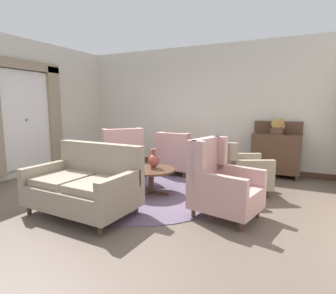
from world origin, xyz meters
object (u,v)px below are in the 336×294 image
at_px(armchair_far_left, 122,158).
at_px(side_table, 219,166).
at_px(armchair_beside_settee, 238,170).
at_px(armchair_back_corner, 221,185).
at_px(armchair_foreground_right, 177,156).
at_px(settee, 85,186).
at_px(gramophone, 280,124).
at_px(porcelain_vase, 154,160).
at_px(sideboard, 276,153).
at_px(coffee_table, 151,173).

bearing_deg(armchair_far_left, side_table, 139.30).
xyz_separation_m(armchair_far_left, armchair_beside_settee, (2.44, 0.09, -0.04)).
height_order(armchair_back_corner, armchair_foreground_right, armchair_back_corner).
bearing_deg(settee, armchair_back_corner, 25.39).
xyz_separation_m(armchair_foreground_right, gramophone, (2.09, 0.59, 0.75)).
height_order(porcelain_vase, gramophone, gramophone).
distance_m(armchair_back_corner, side_table, 1.42).
bearing_deg(armchair_beside_settee, armchair_far_left, 64.05).
distance_m(armchair_far_left, sideboard, 3.34).
bearing_deg(armchair_foreground_right, coffee_table, 97.21).
distance_m(armchair_far_left, side_table, 2.06).
bearing_deg(coffee_table, gramophone, 47.70).
distance_m(porcelain_vase, gramophone, 2.85).
bearing_deg(armchair_beside_settee, gramophone, -49.17).
relative_size(coffee_table, settee, 0.55).
height_order(armchair_back_corner, side_table, armchair_back_corner).
bearing_deg(armchair_back_corner, armchair_far_left, 78.23).
height_order(armchair_back_corner, gramophone, gramophone).
bearing_deg(settee, armchair_beside_settee, 49.60).
distance_m(porcelain_vase, side_table, 1.29).
relative_size(porcelain_vase, armchair_foreground_right, 0.37).
bearing_deg(gramophone, armchair_foreground_right, -164.30).
distance_m(armchair_foreground_right, gramophone, 2.29).
distance_m(armchair_far_left, armchair_back_corner, 2.67).
height_order(settee, armchair_foreground_right, settee).
distance_m(settee, side_table, 2.53).
relative_size(armchair_back_corner, sideboard, 0.90).
bearing_deg(armchair_back_corner, side_table, 28.41).
xyz_separation_m(armchair_foreground_right, sideboard, (2.04, 0.67, 0.12)).
relative_size(coffee_table, armchair_back_corner, 0.79).
xyz_separation_m(settee, side_table, (1.38, 2.11, 0.01)).
bearing_deg(sideboard, armchair_beside_settee, -108.56).
height_order(coffee_table, side_table, side_table).
relative_size(armchair_far_left, armchair_foreground_right, 1.18).
distance_m(armchair_beside_settee, sideboard, 1.58).
relative_size(porcelain_vase, armchair_far_left, 0.31).
xyz_separation_m(armchair_beside_settee, armchair_back_corner, (0.01, -1.16, 0.04)).
height_order(armchair_beside_settee, sideboard, sideboard).
distance_m(coffee_table, armchair_far_left, 1.24).
distance_m(coffee_table, armchair_foreground_right, 1.53).
relative_size(armchair_beside_settee, armchair_back_corner, 1.04).
bearing_deg(armchair_foreground_right, gramophone, -163.44).
distance_m(armchair_back_corner, armchair_foreground_right, 2.51).
height_order(porcelain_vase, armchair_beside_settee, armchair_beside_settee).
distance_m(coffee_table, armchair_back_corner, 1.46).
height_order(porcelain_vase, settee, settee).
xyz_separation_m(armchair_back_corner, sideboard, (0.49, 2.65, 0.08)).
relative_size(armchair_far_left, gramophone, 2.40).
relative_size(porcelain_vase, sideboard, 0.29).
bearing_deg(sideboard, coffee_table, -130.51).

